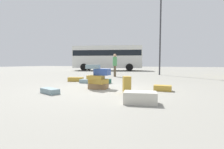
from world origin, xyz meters
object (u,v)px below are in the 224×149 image
object	(u,v)px
suitcase_tower	(98,78)
parked_bus	(108,57)
suitcase_tan_foreground_far	(76,79)
suitcase_tan_behind_tower	(163,88)
suitcase_slate_foreground_near	(86,81)
suitcase_cream_white_trunk	(140,98)
lamp_post	(161,21)
suitcase_slate_upright_blue	(50,91)
suitcase_tan_right_side	(127,85)
person_bearded_onlooker	(115,63)
suitcase_teal_left_side	(105,81)

from	to	relation	value
suitcase_tower	parked_bus	distance (m)	15.56
suitcase_tan_foreground_far	suitcase_tan_behind_tower	world-z (taller)	suitcase_tan_foreground_far
suitcase_tower	suitcase_tan_foreground_far	size ratio (longest dim) A/B	1.16
suitcase_slate_foreground_near	suitcase_tan_behind_tower	size ratio (longest dim) A/B	1.06
suitcase_cream_white_trunk	parked_bus	size ratio (longest dim) A/B	0.08
suitcase_slate_foreground_near	suitcase_tan_foreground_far	size ratio (longest dim) A/B	0.80
lamp_post	parked_bus	bearing A→B (deg)	138.30
suitcase_tower	suitcase_cream_white_trunk	size ratio (longest dim) A/B	1.17
suitcase_tower	suitcase_slate_upright_blue	distance (m)	1.78
suitcase_tan_foreground_far	suitcase_tan_behind_tower	xyz separation A→B (m)	(4.45, -1.49, -0.01)
suitcase_slate_foreground_near	lamp_post	distance (m)	8.60
suitcase_tan_right_side	suitcase_tan_foreground_far	size ratio (longest dim) A/B	0.71
suitcase_tower	suitcase_tan_right_side	distance (m)	1.41
suitcase_slate_upright_blue	parked_bus	xyz separation A→B (m)	(-4.39, 15.95, 1.75)
suitcase_cream_white_trunk	person_bearded_onlooker	size ratio (longest dim) A/B	0.48
suitcase_slate_upright_blue	suitcase_cream_white_trunk	bearing A→B (deg)	15.89
suitcase_tan_right_side	suitcase_tan_behind_tower	xyz separation A→B (m)	(1.03, 0.93, -0.18)
suitcase_tan_behind_tower	suitcase_teal_left_side	bearing A→B (deg)	156.63
suitcase_tan_foreground_far	suitcase_cream_white_trunk	size ratio (longest dim) A/B	1.00
suitcase_tower	suitcase_tan_right_side	bearing A→B (deg)	-25.81
suitcase_teal_left_side	lamp_post	xyz separation A→B (m)	(2.03, 6.70, 4.19)
suitcase_tower	suitcase_cream_white_trunk	world-z (taller)	suitcase_tower
suitcase_slate_upright_blue	suitcase_tan_foreground_far	bearing A→B (deg)	130.83
suitcase_tan_behind_tower	parked_bus	size ratio (longest dim) A/B	0.06
suitcase_tower	parked_bus	bearing A→B (deg)	110.43
suitcase_tan_right_side	suitcase_tan_foreground_far	bearing A→B (deg)	119.83
suitcase_cream_white_trunk	person_bearded_onlooker	world-z (taller)	person_bearded_onlooker
person_bearded_onlooker	suitcase_slate_upright_blue	bearing A→B (deg)	-30.71
lamp_post	suitcase_tower	bearing A→B (deg)	-101.17
parked_bus	lamp_post	world-z (taller)	lamp_post
suitcase_tower	suitcase_tan_foreground_far	bearing A→B (deg)	140.00
suitcase_tower	suitcase_cream_white_trunk	distance (m)	2.56
suitcase_tower	lamp_post	world-z (taller)	lamp_post
suitcase_slate_upright_blue	suitcase_tan_behind_tower	xyz separation A→B (m)	(3.31, 1.75, 0.01)
suitcase_teal_left_side	suitcase_slate_foreground_near	bearing A→B (deg)	-162.66
suitcase_cream_white_trunk	person_bearded_onlooker	bearing A→B (deg)	103.49
suitcase_slate_upright_blue	person_bearded_onlooker	xyz separation A→B (m)	(-0.19, 6.77, 0.88)
suitcase_tower	suitcase_tan_right_side	size ratio (longest dim) A/B	1.65
suitcase_tower	suitcase_teal_left_side	xyz separation A→B (m)	(-0.40, 1.55, -0.29)
suitcase_tower	parked_bus	world-z (taller)	parked_bus
suitcase_tower	suitcase_cream_white_trunk	bearing A→B (deg)	-42.23
suitcase_slate_foreground_near	parked_bus	xyz separation A→B (m)	(-4.14, 13.19, 1.74)
suitcase_tan_behind_tower	suitcase_tan_right_side	bearing A→B (deg)	-136.76
suitcase_tan_foreground_far	suitcase_slate_upright_blue	bearing A→B (deg)	-89.40
suitcase_slate_upright_blue	suitcase_tan_behind_tower	world-z (taller)	suitcase_tan_behind_tower
suitcase_slate_upright_blue	suitcase_cream_white_trunk	distance (m)	2.92
suitcase_cream_white_trunk	parked_bus	distance (m)	17.88
suitcase_tan_foreground_far	suitcase_slate_upright_blue	distance (m)	3.43
suitcase_tan_right_side	suitcase_cream_white_trunk	distance (m)	1.27
suitcase_tan_foreground_far	person_bearded_onlooker	xyz separation A→B (m)	(0.95, 3.53, 0.85)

